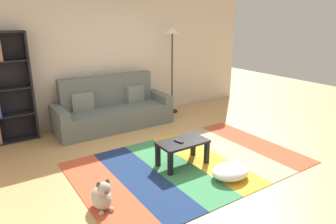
% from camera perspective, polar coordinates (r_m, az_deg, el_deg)
% --- Properties ---
extents(ground_plane, '(14.00, 14.00, 0.00)m').
position_cam_1_polar(ground_plane, '(4.72, 3.29, -9.02)').
color(ground_plane, tan).
extents(back_wall, '(6.80, 0.10, 2.70)m').
position_cam_1_polar(back_wall, '(6.49, -10.32, 10.52)').
color(back_wall, beige).
rests_on(back_wall, ground_plane).
extents(rug, '(3.32, 2.15, 0.01)m').
position_cam_1_polar(rug, '(4.63, 4.13, -9.51)').
color(rug, '#C64C2D').
rests_on(rug, ground_plane).
extents(couch, '(2.26, 0.80, 1.00)m').
position_cam_1_polar(couch, '(6.11, -10.31, 0.36)').
color(couch, '#59605B').
rests_on(couch, ground_plane).
extents(coffee_table, '(0.73, 0.41, 0.37)m').
position_cam_1_polar(coffee_table, '(4.46, 2.75, -6.36)').
color(coffee_table, black).
rests_on(coffee_table, rug).
extents(pouf, '(0.55, 0.43, 0.18)m').
position_cam_1_polar(pouf, '(4.28, 11.62, -10.82)').
color(pouf, white).
rests_on(pouf, rug).
extents(dog, '(0.22, 0.35, 0.40)m').
position_cam_1_polar(dog, '(3.64, -12.26, -15.20)').
color(dog, '#9E998E').
rests_on(dog, ground_plane).
extents(standing_lamp, '(0.32, 0.32, 1.90)m').
position_cam_1_polar(standing_lamp, '(6.74, 0.79, 13.03)').
color(standing_lamp, black).
rests_on(standing_lamp, ground_plane).
extents(tv_remote, '(0.07, 0.16, 0.02)m').
position_cam_1_polar(tv_remote, '(4.39, 2.00, -5.52)').
color(tv_remote, black).
rests_on(tv_remote, coffee_table).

